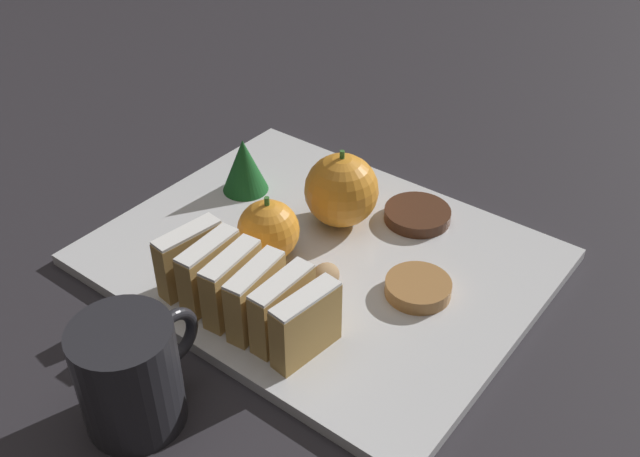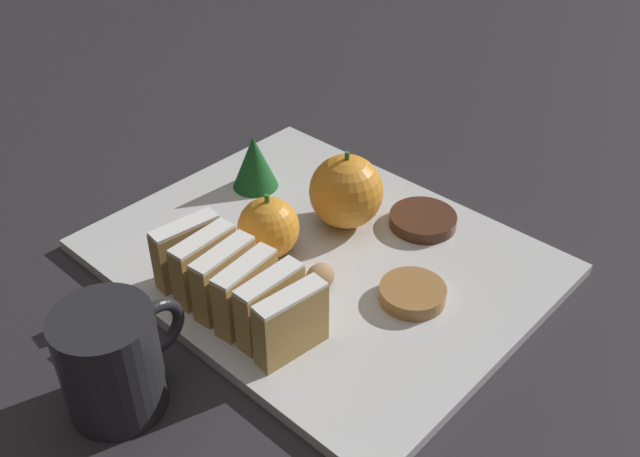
{
  "view_description": "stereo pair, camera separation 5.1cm",
  "coord_description": "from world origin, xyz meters",
  "px_view_note": "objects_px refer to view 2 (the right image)",
  "views": [
    {
      "loc": [
        -0.45,
        -0.34,
        0.46
      ],
      "look_at": [
        0.0,
        0.0,
        0.04
      ],
      "focal_mm": 40.0,
      "sensor_mm": 36.0,
      "label": 1
    },
    {
      "loc": [
        -0.41,
        -0.38,
        0.46
      ],
      "look_at": [
        0.0,
        0.0,
        0.04
      ],
      "focal_mm": 40.0,
      "sensor_mm": 36.0,
      "label": 2
    }
  ],
  "objects_px": {
    "orange_near": "(268,228)",
    "orange_far": "(346,191)",
    "walnut": "(320,277)",
    "chocolate_cookie": "(423,220)",
    "coffee_mug": "(113,361)"
  },
  "relations": [
    {
      "from": "orange_far",
      "to": "walnut",
      "type": "distance_m",
      "value": 0.11
    },
    {
      "from": "orange_near",
      "to": "walnut",
      "type": "height_order",
      "value": "orange_near"
    },
    {
      "from": "orange_far",
      "to": "chocolate_cookie",
      "type": "distance_m",
      "value": 0.09
    },
    {
      "from": "chocolate_cookie",
      "to": "coffee_mug",
      "type": "distance_m",
      "value": 0.35
    },
    {
      "from": "orange_near",
      "to": "walnut",
      "type": "bearing_deg",
      "value": -93.13
    },
    {
      "from": "orange_near",
      "to": "orange_far",
      "type": "xyz_separation_m",
      "value": [
        0.09,
        -0.02,
        0.01
      ]
    },
    {
      "from": "orange_far",
      "to": "coffee_mug",
      "type": "relative_size",
      "value": 0.78
    },
    {
      "from": "walnut",
      "to": "chocolate_cookie",
      "type": "distance_m",
      "value": 0.15
    },
    {
      "from": "orange_far",
      "to": "walnut",
      "type": "bearing_deg",
      "value": -151.52
    },
    {
      "from": "chocolate_cookie",
      "to": "coffee_mug",
      "type": "xyz_separation_m",
      "value": [
        -0.35,
        0.04,
        0.03
      ]
    },
    {
      "from": "walnut",
      "to": "coffee_mug",
      "type": "distance_m",
      "value": 0.21
    },
    {
      "from": "walnut",
      "to": "chocolate_cookie",
      "type": "bearing_deg",
      "value": -4.56
    },
    {
      "from": "orange_near",
      "to": "orange_far",
      "type": "height_order",
      "value": "orange_far"
    },
    {
      "from": "orange_far",
      "to": "coffee_mug",
      "type": "xyz_separation_m",
      "value": [
        -0.3,
        -0.02,
        -0.0
      ]
    },
    {
      "from": "walnut",
      "to": "chocolate_cookie",
      "type": "height_order",
      "value": "walnut"
    }
  ]
}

